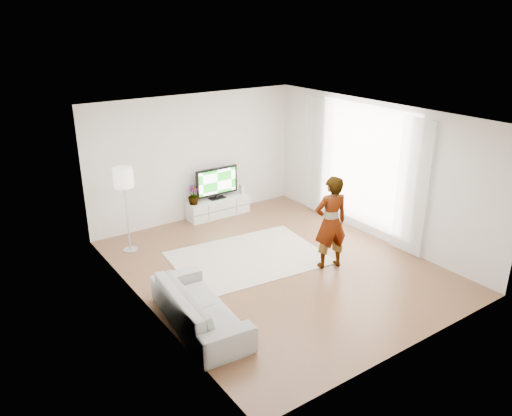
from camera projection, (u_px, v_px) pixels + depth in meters
floor at (276, 266)px, 9.24m from camera, size 6.00×6.00×0.00m
ceiling at (278, 115)px, 8.23m from camera, size 6.00×6.00×0.00m
wall_left at (143, 227)px, 7.40m from camera, size 0.02×6.00×2.80m
wall_right at (376, 171)px, 10.06m from camera, size 0.02×6.00×2.80m
wall_back at (195, 158)px, 11.03m from camera, size 5.00×0.02×2.80m
wall_front at (417, 259)px, 6.43m from camera, size 5.00×0.02×2.80m
window at (364, 166)px, 10.26m from camera, size 0.01×2.60×2.50m
curtain_near at (412, 188)px, 9.26m from camera, size 0.04×0.70×2.60m
curtain_far at (319, 157)px, 11.25m from camera, size 0.04×0.70×2.60m
media_console at (218, 207)px, 11.50m from camera, size 1.48×0.42×0.42m
television at (217, 182)px, 11.30m from camera, size 1.04×0.21×0.73m
game_console at (242, 189)px, 11.73m from camera, size 0.07×0.16×0.22m
potted_plant at (193, 195)px, 11.01m from camera, size 0.29×0.29×0.43m
rug at (249, 258)px, 9.55m from camera, size 2.98×2.28×0.01m
player at (331, 222)px, 8.91m from camera, size 0.72×0.56×1.74m
sofa at (200, 306)px, 7.40m from camera, size 1.00×2.15×0.61m
floor_lamp at (124, 181)px, 9.35m from camera, size 0.38×0.38×1.69m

